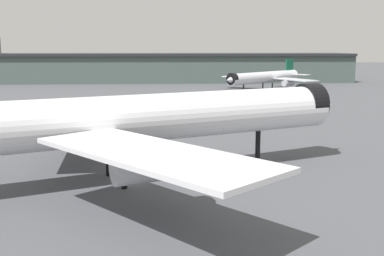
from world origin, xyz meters
The scene contains 5 objects.
ground centered at (0.00, 0.00, 0.00)m, with size 900.00×900.00×0.00m, color #4C4F54.
airliner_near_gate centered at (0.48, 1.92, 8.17)m, with size 66.72×59.62×18.56m.
airliner_far_taxiway centered at (51.04, 124.37, 5.55)m, with size 41.21×37.35×12.62m.
terminal_building centered at (1.91, 180.14, 7.30)m, with size 207.51×38.66×22.30m.
service_truck_front centered at (6.42, 43.36, 1.59)m, with size 5.96×4.35×3.00m.
Camera 1 is at (1.59, -60.52, 17.84)m, focal length 44.18 mm.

